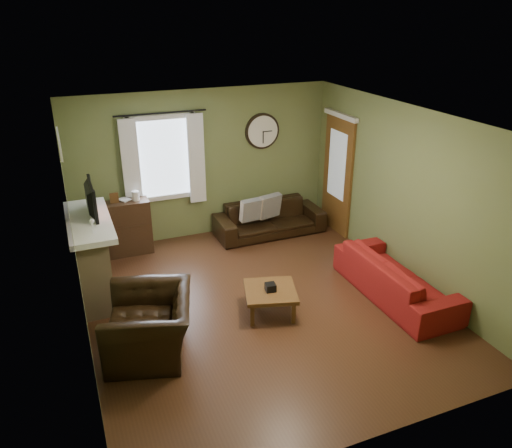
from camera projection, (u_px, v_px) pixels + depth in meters
name	position (u px, v px, depth m)	size (l,w,h in m)	color
floor	(260.00, 304.00, 7.01)	(4.60, 5.20, 0.00)	#442616
ceiling	(261.00, 119.00, 5.96)	(4.60, 5.20, 0.00)	white
wall_left	(75.00, 249.00, 5.70)	(0.00, 5.20, 2.60)	olive
wall_right	(406.00, 196.00, 7.28)	(0.00, 5.20, 2.60)	olive
wall_back	(203.00, 165.00, 8.69)	(4.60, 0.00, 2.60)	olive
wall_front	(376.00, 330.00, 4.29)	(4.60, 0.00, 2.60)	olive
fireplace	(92.00, 260.00, 7.04)	(0.40, 1.40, 1.10)	tan
firebox	(108.00, 273.00, 7.21)	(0.04, 0.60, 0.55)	black
mantel	(89.00, 222.00, 6.82)	(0.58, 1.60, 0.08)	white
tv	(87.00, 203.00, 6.86)	(0.60, 0.08, 0.35)	black
tv_screen	(92.00, 199.00, 6.87)	(0.02, 0.62, 0.36)	#994C3F
medallion_left	(61.00, 150.00, 6.00)	(0.28, 0.28, 0.03)	white
medallion_mid	(59.00, 144.00, 6.30)	(0.28, 0.28, 0.03)	white
medallion_right	(58.00, 137.00, 6.59)	(0.28, 0.28, 0.03)	white
window_pane	(163.00, 158.00, 8.35)	(1.00, 0.02, 1.30)	silver
curtain_rod	(161.00, 113.00, 7.96)	(0.03, 0.03, 1.50)	black
curtain_left	(131.00, 166.00, 8.10)	(0.28, 0.04, 1.55)	white
curtain_right	(196.00, 159.00, 8.48)	(0.28, 0.04, 1.55)	white
wall_clock	(263.00, 131.00, 8.83)	(0.64, 0.06, 0.64)	white
door	(338.00, 175.00, 8.94)	(0.05, 0.90, 2.10)	brown
bookshelf	(127.00, 228.00, 8.28)	(0.78, 0.33, 0.93)	#342114
book	(120.00, 200.00, 8.08)	(0.15, 0.21, 0.02)	#57371A
sofa_brown	(269.00, 219.00, 9.07)	(1.97, 0.77, 0.57)	black
pillow_left	(251.00, 210.00, 8.76)	(0.40, 0.12, 0.40)	slate
pillow_right	(270.00, 206.00, 8.93)	(0.43, 0.13, 0.43)	slate
sofa_red	(396.00, 277.00, 7.09)	(2.08, 0.81, 0.61)	maroon
armchair	(150.00, 325.00, 5.93)	(1.13, 0.99, 0.74)	black
coffee_table	(270.00, 301.00, 6.75)	(0.68, 0.68, 0.36)	#57371A
tissue_box	(270.00, 288.00, 6.64)	(0.13, 0.13, 0.10)	black
wine_glass_a	(92.00, 226.00, 6.35)	(0.07, 0.07, 0.19)	white
wine_glass_b	(92.00, 225.00, 6.38)	(0.06, 0.06, 0.18)	white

